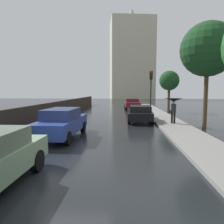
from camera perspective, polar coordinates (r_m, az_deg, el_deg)
name	(u,v)px	position (r m, az deg, el deg)	size (l,w,h in m)	color
ground	(72,165)	(7.11, -11.03, -14.32)	(120.00, 120.00, 0.00)	black
car_blue_near_kerb	(62,123)	(11.06, -13.70, -2.87)	(1.84, 4.61, 1.53)	navy
car_maroon_far_ahead	(132,104)	(27.51, 5.59, 2.34)	(2.08, 4.30, 1.45)	maroon
car_black_behind_camera	(140,113)	(16.40, 7.88, -0.34)	(2.06, 4.26, 1.29)	black
pedestrian_with_umbrella_near	(174,103)	(15.18, 16.73, 2.46)	(1.18, 1.18, 1.79)	black
traffic_light	(151,85)	(19.26, 10.75, 7.41)	(0.26, 0.39, 4.10)	black
street_tree_mid	(169,81)	(24.71, 15.60, 8.31)	(2.26, 2.26, 4.76)	#4C3823
street_tree_far	(208,50)	(14.47, 25.05, 15.40)	(3.34, 3.34, 6.66)	#4C3823
distant_tower	(131,60)	(66.06, 5.39, 14.24)	(14.09, 12.29, 27.56)	beige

